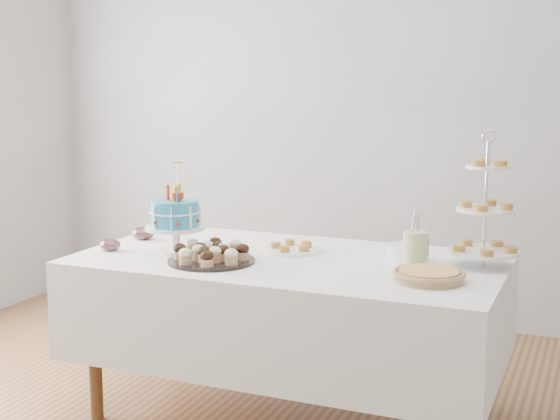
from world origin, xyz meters
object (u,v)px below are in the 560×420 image
at_px(cupcake_tray, 211,253).
at_px(pie, 429,275).
at_px(pastry_plate, 292,248).
at_px(utensil_pitcher, 415,248).
at_px(tiered_stand, 485,210).
at_px(plate_stack, 407,253).
at_px(birthday_cake, 175,229).
at_px(jam_bowl_a, 110,245).
at_px(jam_bowl_b, 143,233).
at_px(table, 289,306).

height_order(cupcake_tray, pie, cupcake_tray).
bearing_deg(pastry_plate, pie, -22.74).
bearing_deg(utensil_pitcher, tiered_stand, 17.39).
xyz_separation_m(cupcake_tray, plate_stack, (0.79, 0.37, -0.01)).
xyz_separation_m(birthday_cake, pie, (1.20, -0.04, -0.09)).
bearing_deg(cupcake_tray, jam_bowl_a, 177.44).
bearing_deg(pie, jam_bowl_b, 170.12).
relative_size(cupcake_tray, utensil_pitcher, 1.64).
bearing_deg(jam_bowl_a, cupcake_tray, -2.56).
bearing_deg(pastry_plate, jam_bowl_a, -158.08).
bearing_deg(pie, jam_bowl_a, -179.18).
bearing_deg(table, cupcake_tray, -143.02).
relative_size(birthday_cake, pastry_plate, 1.60).
height_order(birthday_cake, jam_bowl_a, birthday_cake).
distance_m(cupcake_tray, utensil_pitcher, 0.90).
distance_m(tiered_stand, pastry_plate, 0.91).
xyz_separation_m(pie, utensil_pitcher, (-0.11, 0.22, 0.06)).
bearing_deg(jam_bowl_b, table, -6.51).
relative_size(plate_stack, jam_bowl_a, 1.89).
xyz_separation_m(pie, tiered_stand, (0.16, 0.35, 0.22)).
bearing_deg(birthday_cake, pastry_plate, 51.02).
bearing_deg(utensil_pitcher, birthday_cake, -177.60).
bearing_deg(jam_bowl_a, plate_stack, 14.42).
bearing_deg(jam_bowl_b, cupcake_tray, -29.28).
relative_size(tiered_stand, jam_bowl_a, 6.09).
xyz_separation_m(tiered_stand, jam_bowl_a, (-1.68, -0.37, -0.22)).
height_order(pie, jam_bowl_b, jam_bowl_b).
distance_m(jam_bowl_a, utensil_pitcher, 1.43).
relative_size(table, jam_bowl_b, 16.83).
xyz_separation_m(pie, jam_bowl_a, (-1.52, -0.02, 0.00)).
bearing_deg(pastry_plate, birthday_cake, -151.39).
bearing_deg(cupcake_tray, pastry_plate, 54.64).
distance_m(birthday_cake, utensil_pitcher, 1.10).
height_order(tiered_stand, jam_bowl_a, tiered_stand).
bearing_deg(jam_bowl_b, pie, -9.88).
bearing_deg(utensil_pitcher, table, 178.28).
xyz_separation_m(table, pie, (0.68, -0.17, 0.25)).
height_order(table, birthday_cake, birthday_cake).
distance_m(pie, tiered_stand, 0.44).
distance_m(birthday_cake, plate_stack, 1.07).
xyz_separation_m(jam_bowl_a, utensil_pitcher, (1.41, 0.24, 0.06)).
bearing_deg(cupcake_tray, tiered_stand, 19.29).
xyz_separation_m(cupcake_tray, tiered_stand, (1.13, 0.39, 0.20)).
height_order(pastry_plate, utensil_pitcher, utensil_pitcher).
xyz_separation_m(table, cupcake_tray, (-0.29, -0.21, 0.27)).
xyz_separation_m(plate_stack, jam_bowl_a, (-1.35, -0.35, -0.01)).
height_order(cupcake_tray, tiered_stand, tiered_stand).
xyz_separation_m(pie, plate_stack, (-0.17, 0.33, 0.01)).
bearing_deg(birthday_cake, table, 36.42).
relative_size(pastry_plate, utensil_pitcher, 1.13).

